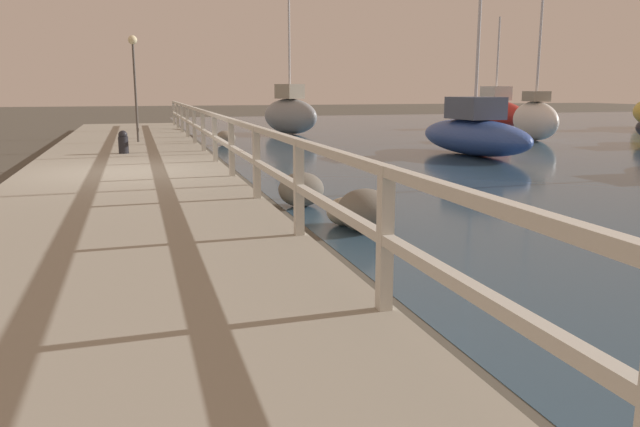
# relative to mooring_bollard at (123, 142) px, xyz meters

# --- Properties ---
(ground_plane) EXTENTS (120.00, 120.00, 0.00)m
(ground_plane) POSITION_rel_mooring_bollard_xyz_m (0.07, -3.66, -0.56)
(ground_plane) COLOR #4C473D
(dock_walkway) EXTENTS (4.06, 36.00, 0.27)m
(dock_walkway) POSITION_rel_mooring_bollard_xyz_m (0.07, -3.66, -0.42)
(dock_walkway) COLOR gray
(dock_walkway) RESTS_ON ground
(railing) EXTENTS (0.10, 32.50, 1.07)m
(railing) POSITION_rel_mooring_bollard_xyz_m (2.00, -3.66, 0.43)
(railing) COLOR beige
(railing) RESTS_ON dock_walkway
(boulder_downstream) EXTENTS (0.53, 0.48, 0.40)m
(boulder_downstream) POSITION_rel_mooring_bollard_xyz_m (3.05, -8.40, -0.36)
(boulder_downstream) COLOR gray
(boulder_downstream) RESTS_ON ground
(boulder_upstream) EXTENTS (0.76, 0.69, 0.57)m
(boulder_upstream) POSITION_rel_mooring_bollard_xyz_m (3.19, -8.80, -0.28)
(boulder_upstream) COLOR #666056
(boulder_upstream) RESTS_ON ground
(boulder_mid_strip) EXTENTS (0.74, 0.67, 0.56)m
(boulder_mid_strip) POSITION_rel_mooring_bollard_xyz_m (2.83, -6.84, -0.28)
(boulder_mid_strip) COLOR #666056
(boulder_mid_strip) RESTS_ON ground
(boulder_water_edge) EXTENTS (0.66, 0.59, 0.49)m
(boulder_water_edge) POSITION_rel_mooring_bollard_xyz_m (3.21, 4.67, -0.31)
(boulder_water_edge) COLOR slate
(boulder_water_edge) RESTS_ON ground
(mooring_bollard) EXTENTS (0.25, 0.25, 0.58)m
(mooring_bollard) POSITION_rel_mooring_bollard_xyz_m (0.00, 0.00, 0.00)
(mooring_bollard) COLOR black
(mooring_bollard) RESTS_ON dock_walkway
(dock_lamp) EXTENTS (0.27, 0.27, 3.16)m
(dock_lamp) POSITION_rel_mooring_bollard_xyz_m (0.38, 3.54, 2.07)
(dock_lamp) COLOR #514C47
(dock_lamp) RESTS_ON dock_walkway
(sailboat_red) EXTENTS (1.45, 4.43, 5.20)m
(sailboat_red) POSITION_rel_mooring_bollard_xyz_m (17.06, 10.45, 0.21)
(sailboat_red) COLOR red
(sailboat_red) RESTS_ON water_surface
(sailboat_gray) EXTENTS (2.37, 3.52, 6.64)m
(sailboat_gray) POSITION_rel_mooring_bollard_xyz_m (6.56, 9.27, 0.28)
(sailboat_gray) COLOR gray
(sailboat_gray) RESTS_ON water_surface
(sailboat_white) EXTENTS (1.65, 3.72, 5.82)m
(sailboat_white) POSITION_rel_mooring_bollard_xyz_m (14.53, 3.66, 0.22)
(sailboat_white) COLOR white
(sailboat_white) RESTS_ON water_surface
(sailboat_blue) EXTENTS (1.92, 4.90, 7.02)m
(sailboat_blue) POSITION_rel_mooring_bollard_xyz_m (9.59, -0.53, 0.07)
(sailboat_blue) COLOR #2D4C9E
(sailboat_blue) RESTS_ON water_surface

